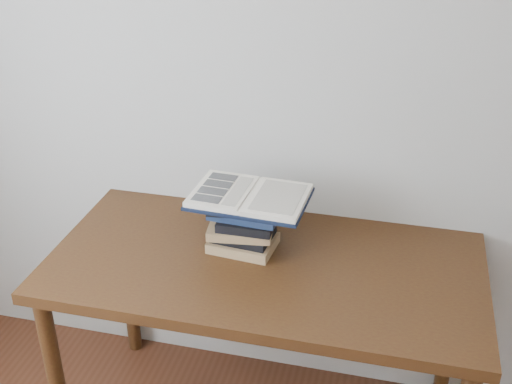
# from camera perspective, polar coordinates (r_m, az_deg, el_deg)

# --- Properties ---
(desk) EXTENTS (1.50, 0.75, 0.81)m
(desk) POSITION_cam_1_polar(r_m,az_deg,el_deg) (2.29, 0.76, -8.13)
(desk) COLOR #422910
(desk) RESTS_ON ground
(book_stack) EXTENTS (0.26, 0.20, 0.19)m
(book_stack) POSITION_cam_1_polar(r_m,az_deg,el_deg) (2.26, -1.07, -2.86)
(book_stack) COLOR tan
(book_stack) RESTS_ON desk
(open_book) EXTENTS (0.41, 0.30, 0.03)m
(open_book) POSITION_cam_1_polar(r_m,az_deg,el_deg) (2.21, -0.55, -0.40)
(open_book) COLOR black
(open_book) RESTS_ON book_stack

